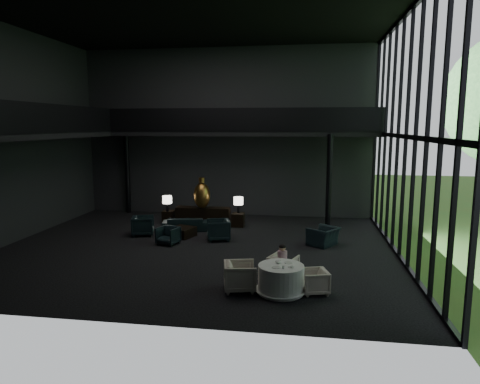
# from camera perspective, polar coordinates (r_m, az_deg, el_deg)

# --- Properties ---
(floor) EXTENTS (14.00, 12.00, 0.02)m
(floor) POSITION_cam_1_polar(r_m,az_deg,el_deg) (15.55, -5.72, -7.44)
(floor) COLOR black
(floor) RESTS_ON ground
(ceiling) EXTENTS (14.00, 12.00, 0.02)m
(ceiling) POSITION_cam_1_polar(r_m,az_deg,el_deg) (15.37, -6.22, 22.54)
(ceiling) COLOR black
(ceiling) RESTS_ON ground
(wall_back) EXTENTS (14.00, 0.04, 8.00)m
(wall_back) POSITION_cam_1_polar(r_m,az_deg,el_deg) (20.80, -1.79, 7.89)
(wall_back) COLOR black
(wall_back) RESTS_ON ground
(wall_front) EXTENTS (14.00, 0.04, 8.00)m
(wall_front) POSITION_cam_1_polar(r_m,az_deg,el_deg) (9.25, -15.34, 6.33)
(wall_front) COLOR black
(wall_front) RESTS_ON ground
(wall_left) EXTENTS (0.04, 12.00, 8.00)m
(wall_left) POSITION_cam_1_polar(r_m,az_deg,el_deg) (18.01, -28.23, 6.70)
(wall_left) COLOR black
(wall_left) RESTS_ON ground
(curtain_wall) EXTENTS (0.20, 12.00, 8.00)m
(curtain_wall) POSITION_cam_1_polar(r_m,az_deg,el_deg) (14.81, 21.27, 6.89)
(curtain_wall) COLOR black
(curtain_wall) RESTS_ON ground
(mezzanine_left) EXTENTS (2.00, 12.00, 0.25)m
(mezzanine_left) POSITION_cam_1_polar(r_m,az_deg,el_deg) (17.43, -25.58, 6.84)
(mezzanine_left) COLOR black
(mezzanine_left) RESTS_ON wall_left
(mezzanine_back) EXTENTS (12.00, 2.00, 0.25)m
(mezzanine_back) POSITION_cam_1_polar(r_m,az_deg,el_deg) (19.65, 0.57, 7.84)
(mezzanine_back) COLOR black
(mezzanine_back) RESTS_ON wall_back
(railing_left) EXTENTS (0.06, 12.00, 1.00)m
(railing_left) POSITION_cam_1_polar(r_m,az_deg,el_deg) (16.89, -22.87, 9.01)
(railing_left) COLOR black
(railing_left) RESTS_ON mezzanine_left
(railing_back) EXTENTS (12.00, 0.06, 1.00)m
(railing_back) POSITION_cam_1_polar(r_m,az_deg,el_deg) (18.66, 0.14, 9.63)
(railing_back) COLOR black
(railing_back) RESTS_ON mezzanine_back
(column_nw) EXTENTS (0.24, 0.24, 4.00)m
(column_nw) POSITION_cam_1_polar(r_m,az_deg,el_deg) (22.09, -14.79, 2.46)
(column_nw) COLOR black
(column_nw) RESTS_ON floor
(column_ne) EXTENTS (0.24, 0.24, 4.00)m
(column_ne) POSITION_cam_1_polar(r_m,az_deg,el_deg) (18.64, 11.78, 1.43)
(column_ne) COLOR black
(column_ne) RESTS_ON floor
(console) EXTENTS (2.41, 0.55, 0.77)m
(console) POSITION_cam_1_polar(r_m,az_deg,el_deg) (19.08, -4.94, -3.18)
(console) COLOR black
(console) RESTS_ON floor
(bronze_urn) EXTENTS (0.72, 0.72, 1.35)m
(bronze_urn) POSITION_cam_1_polar(r_m,az_deg,el_deg) (18.74, -5.11, -0.42)
(bronze_urn) COLOR #A88D3C
(bronze_urn) RESTS_ON console
(side_table_left) EXTENTS (0.51, 0.51, 0.56)m
(side_table_left) POSITION_cam_1_polar(r_m,az_deg,el_deg) (19.58, -9.47, -3.27)
(side_table_left) COLOR black
(side_table_left) RESTS_ON floor
(table_lamp_left) EXTENTS (0.42, 0.42, 0.70)m
(table_lamp_left) POSITION_cam_1_polar(r_m,az_deg,el_deg) (19.27, -9.68, -1.10)
(table_lamp_left) COLOR black
(table_lamp_left) RESTS_ON side_table_left
(side_table_right) EXTENTS (0.53, 0.53, 0.58)m
(side_table_right) POSITION_cam_1_polar(r_m,az_deg,el_deg) (18.63, -0.26, -3.73)
(side_table_right) COLOR black
(side_table_right) RESTS_ON floor
(table_lamp_right) EXTENTS (0.41, 0.41, 0.69)m
(table_lamp_right) POSITION_cam_1_polar(r_m,az_deg,el_deg) (18.57, -0.22, -1.28)
(table_lamp_right) COLOR black
(table_lamp_right) RESTS_ON side_table_right
(sofa) EXTENTS (1.82, 0.84, 0.69)m
(sofa) POSITION_cam_1_polar(r_m,az_deg,el_deg) (18.07, -7.25, -4.03)
(sofa) COLOR #14272A
(sofa) RESTS_ON floor
(lounge_armchair_west) EXTENTS (1.08, 1.12, 0.94)m
(lounge_armchair_west) POSITION_cam_1_polar(r_m,az_deg,el_deg) (17.56, -12.82, -4.14)
(lounge_armchair_west) COLOR #1C3033
(lounge_armchair_west) RESTS_ON floor
(lounge_armchair_east) EXTENTS (1.11, 1.15, 0.97)m
(lounge_armchair_east) POSITION_cam_1_polar(r_m,az_deg,el_deg) (16.43, -2.92, -4.76)
(lounge_armchair_east) COLOR black
(lounge_armchair_east) RESTS_ON floor
(lounge_armchair_south) EXTENTS (0.80, 0.77, 0.67)m
(lounge_armchair_south) POSITION_cam_1_polar(r_m,az_deg,el_deg) (16.09, -9.56, -5.72)
(lounge_armchair_south) COLOR #182E32
(lounge_armchair_south) RESTS_ON floor
(window_armchair) EXTENTS (1.08, 1.17, 0.86)m
(window_armchair) POSITION_cam_1_polar(r_m,az_deg,el_deg) (15.99, 11.05, -5.51)
(window_armchair) COLOR #1F2C32
(window_armchair) RESTS_ON floor
(coffee_table) EXTENTS (1.09, 1.09, 0.37)m
(coffee_table) POSITION_cam_1_polar(r_m,az_deg,el_deg) (17.11, -7.70, -5.31)
(coffee_table) COLOR black
(coffee_table) RESTS_ON floor
(dining_table) EXTENTS (1.36, 1.36, 0.75)m
(dining_table) POSITION_cam_1_polar(r_m,az_deg,el_deg) (11.49, 5.48, -11.71)
(dining_table) COLOR white
(dining_table) RESTS_ON floor
(dining_chair_north) EXTENTS (0.90, 0.88, 0.73)m
(dining_chair_north) POSITION_cam_1_polar(r_m,az_deg,el_deg) (12.51, 5.78, -9.79)
(dining_chair_north) COLOR #AEA8A2
(dining_chair_north) RESTS_ON floor
(dining_chair_east) EXTENTS (0.70, 0.72, 0.61)m
(dining_chair_east) POSITION_cam_1_polar(r_m,az_deg,el_deg) (11.60, 9.86, -11.70)
(dining_chair_east) COLOR #BAAEA5
(dining_chair_east) RESTS_ON floor
(dining_chair_west) EXTENTS (1.00, 1.04, 0.91)m
(dining_chair_west) POSITION_cam_1_polar(r_m,az_deg,el_deg) (11.57, 0.01, -10.84)
(dining_chair_west) COLOR beige
(dining_chair_west) RESTS_ON floor
(child) EXTENTS (0.27, 0.27, 0.59)m
(child) POSITION_cam_1_polar(r_m,az_deg,el_deg) (12.29, 5.66, -8.28)
(child) COLOR #EAACC9
(child) RESTS_ON dining_chair_north
(plate_a) EXTENTS (0.26, 0.26, 0.01)m
(plate_a) POSITION_cam_1_polar(r_m,az_deg,el_deg) (11.16, 4.85, -9.98)
(plate_a) COLOR white
(plate_a) RESTS_ON dining_table
(plate_b) EXTENTS (0.25, 0.25, 0.01)m
(plate_b) POSITION_cam_1_polar(r_m,az_deg,el_deg) (11.55, 6.46, -9.36)
(plate_b) COLOR white
(plate_b) RESTS_ON dining_table
(saucer) EXTENTS (0.17, 0.17, 0.01)m
(saucer) POSITION_cam_1_polar(r_m,az_deg,el_deg) (11.23, 6.79, -9.90)
(saucer) COLOR white
(saucer) RESTS_ON dining_table
(coffee_cup) EXTENTS (0.09, 0.09, 0.06)m
(coffee_cup) POSITION_cam_1_polar(r_m,az_deg,el_deg) (11.16, 6.93, -9.83)
(coffee_cup) COLOR white
(coffee_cup) RESTS_ON saucer
(cereal_bowl) EXTENTS (0.16, 0.16, 0.08)m
(cereal_bowl) POSITION_cam_1_polar(r_m,az_deg,el_deg) (11.50, 5.12, -9.24)
(cereal_bowl) COLOR white
(cereal_bowl) RESTS_ON dining_table
(cream_pot) EXTENTS (0.08, 0.08, 0.07)m
(cream_pot) POSITION_cam_1_polar(r_m,az_deg,el_deg) (11.09, 5.78, -9.97)
(cream_pot) COLOR #99999E
(cream_pot) RESTS_ON dining_table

